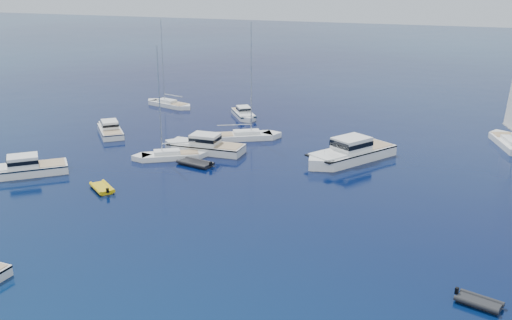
# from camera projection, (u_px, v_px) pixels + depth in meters

# --- Properties ---
(ground) EXTENTS (400.00, 400.00, 0.00)m
(ground) POSITION_uv_depth(u_px,v_px,m) (108.00, 315.00, 38.44)
(ground) COLOR #082D50
(ground) RESTS_ON ground
(motor_cruiser_left) EXTENTS (9.81, 8.80, 2.66)m
(motor_cruiser_left) POSITION_uv_depth(u_px,v_px,m) (22.00, 175.00, 63.83)
(motor_cruiser_left) COLOR white
(motor_cruiser_left) RESTS_ON ground
(motor_cruiser_centre) EXTENTS (10.57, 3.31, 2.77)m
(motor_cruiser_centre) POSITION_uv_depth(u_px,v_px,m) (204.00, 152.00, 71.66)
(motor_cruiser_centre) COLOR silver
(motor_cruiser_centre) RESTS_ON ground
(motor_cruiser_far_l) EXTENTS (7.42, 8.35, 2.26)m
(motor_cruiser_far_l) POSITION_uv_depth(u_px,v_px,m) (110.00, 133.00, 79.28)
(motor_cruiser_far_l) COLOR white
(motor_cruiser_far_l) RESTS_ON ground
(motor_cruiser_distant) EXTENTS (10.41, 12.78, 3.36)m
(motor_cruiser_distant) POSITION_uv_depth(u_px,v_px,m) (349.00, 160.00, 68.50)
(motor_cruiser_distant) COLOR white
(motor_cruiser_distant) RESTS_ON ground
(motor_cruiser_horizon) EXTENTS (6.04, 7.53, 1.97)m
(motor_cruiser_horizon) POSITION_uv_depth(u_px,v_px,m) (244.00, 117.00, 87.66)
(motor_cruiser_horizon) COLOR white
(motor_cruiser_horizon) RESTS_ON ground
(sailboat_mid_l) EXTENTS (9.00, 6.53, 13.28)m
(sailboat_mid_l) POSITION_uv_depth(u_px,v_px,m) (170.00, 158.00, 69.18)
(sailboat_mid_l) COLOR white
(sailboat_mid_l) RESTS_ON ground
(sailboat_centre) EXTENTS (10.31, 7.04, 15.03)m
(sailboat_centre) POSITION_uv_depth(u_px,v_px,m) (243.00, 139.00, 76.86)
(sailboat_centre) COLOR white
(sailboat_centre) RESTS_ON ground
(sailboat_sails_r) EXTENTS (5.84, 11.38, 16.19)m
(sailboat_sails_r) POSITION_uv_depth(u_px,v_px,m) (510.00, 146.00, 73.73)
(sailboat_sails_r) COLOR white
(sailboat_sails_r) RESTS_ON ground
(sailboat_far_l) EXTENTS (9.65, 5.27, 13.76)m
(sailboat_far_l) POSITION_uv_depth(u_px,v_px,m) (169.00, 106.00, 94.41)
(sailboat_far_l) COLOR white
(sailboat_far_l) RESTS_ON ground
(tender_yellow) EXTENTS (3.90, 3.73, 0.95)m
(tender_yellow) POSITION_uv_depth(u_px,v_px,m) (102.00, 190.00, 59.58)
(tender_yellow) COLOR gold
(tender_yellow) RESTS_ON ground
(tender_grey_near) EXTENTS (3.42, 2.64, 0.95)m
(tender_grey_near) POSITION_uv_depth(u_px,v_px,m) (479.00, 305.00, 39.52)
(tender_grey_near) COLOR black
(tender_grey_near) RESTS_ON ground
(tender_grey_far) EXTENTS (4.60, 3.20, 0.95)m
(tender_grey_far) POSITION_uv_depth(u_px,v_px,m) (195.00, 165.00, 66.92)
(tender_grey_far) COLOR black
(tender_grey_far) RESTS_ON ground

